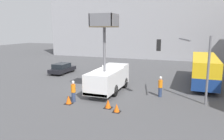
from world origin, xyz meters
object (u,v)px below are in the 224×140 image
object	(u,v)px
city_bus	(204,68)
road_worker_near_truck	(73,91)
traffic_cone_near_truck	(69,100)
road_worker_directing	(160,87)
utility_truck	(108,77)
traffic_cone_far_side	(108,104)
traffic_light_pole	(189,58)
parked_car_curbside	(62,68)
traffic_cone_mid_road	(117,108)

from	to	relation	value
city_bus	road_worker_near_truck	distance (m)	14.72
road_worker_near_truck	traffic_cone_near_truck	world-z (taller)	road_worker_near_truck
road_worker_directing	traffic_cone_near_truck	world-z (taller)	road_worker_directing
utility_truck	city_bus	xyz separation A→B (m)	(8.66, 6.78, 0.24)
utility_truck	traffic_cone_far_side	bearing A→B (deg)	-69.27
traffic_light_pole	traffic_cone_far_side	xyz separation A→B (m)	(-5.63, -3.10, -3.47)
parked_car_curbside	traffic_cone_far_side	bearing A→B (deg)	-43.68
city_bus	traffic_cone_far_side	size ratio (longest dim) A/B	15.08
traffic_cone_near_truck	parked_car_curbside	xyz separation A→B (m)	(-7.42, 10.51, 0.39)
utility_truck	parked_car_curbside	world-z (taller)	utility_truck
traffic_light_pole	traffic_cone_far_side	size ratio (longest dim) A/B	8.10
traffic_light_pole	parked_car_curbside	bearing A→B (deg)	156.32
city_bus	parked_car_curbside	bearing A→B (deg)	105.42
city_bus	traffic_light_pole	bearing A→B (deg)	-177.33
traffic_cone_mid_road	city_bus	bearing A→B (deg)	60.97
traffic_cone_mid_road	traffic_cone_far_side	distance (m)	1.04
traffic_cone_far_side	parked_car_curbside	distance (m)	14.91
city_bus	road_worker_near_truck	size ratio (longest dim) A/B	5.62
traffic_light_pole	road_worker_near_truck	distance (m)	9.71
traffic_cone_far_side	parked_car_curbside	size ratio (longest dim) A/B	0.16
road_worker_directing	parked_car_curbside	xyz separation A→B (m)	(-14.12, 5.99, -0.23)
traffic_light_pole	road_worker_directing	size ratio (longest dim) A/B	2.93
traffic_light_pole	parked_car_curbside	distance (m)	18.18
road_worker_near_truck	parked_car_curbside	xyz separation A→B (m)	(-7.54, 9.93, -0.19)
city_bus	parked_car_curbside	distance (m)	17.97
city_bus	traffic_light_pole	size ratio (longest dim) A/B	1.86
traffic_cone_far_side	road_worker_directing	bearing A→B (deg)	52.17
road_worker_directing	traffic_cone_far_side	world-z (taller)	road_worker_directing
road_worker_directing	road_worker_near_truck	bearing A→B (deg)	93.81
city_bus	utility_truck	bearing A→B (deg)	142.00
parked_car_curbside	traffic_light_pole	bearing A→B (deg)	-23.68
road_worker_near_truck	utility_truck	bearing A→B (deg)	-61.35
traffic_cone_far_side	parked_car_curbside	world-z (taller)	parked_car_curbside
parked_car_curbside	traffic_cone_near_truck	bearing A→B (deg)	-54.79
traffic_cone_mid_road	road_worker_near_truck	bearing A→B (deg)	167.59
road_worker_near_truck	traffic_cone_mid_road	bearing A→B (deg)	-138.10
road_worker_near_truck	parked_car_curbside	distance (m)	12.47
traffic_light_pole	traffic_cone_mid_road	world-z (taller)	traffic_light_pole
city_bus	traffic_cone_far_side	world-z (taller)	city_bus
utility_truck	traffic_light_pole	xyz separation A→B (m)	(7.13, -0.88, 2.23)
city_bus	traffic_cone_mid_road	distance (m)	13.00
city_bus	road_worker_near_truck	xyz separation A→B (m)	(-10.39, -10.39, -0.89)
traffic_light_pole	parked_car_curbside	world-z (taller)	traffic_light_pole
utility_truck	traffic_cone_far_side	xyz separation A→B (m)	(1.50, -3.97, -1.24)
city_bus	road_worker_directing	distance (m)	7.54
utility_truck	traffic_cone_far_side	size ratio (longest dim) A/B	10.74
traffic_cone_near_truck	utility_truck	bearing A→B (deg)	66.09
traffic_light_pole	traffic_cone_mid_road	distance (m)	6.92
traffic_light_pole	road_worker_near_truck	world-z (taller)	traffic_light_pole
traffic_cone_near_truck	traffic_cone_far_side	bearing A→B (deg)	3.75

